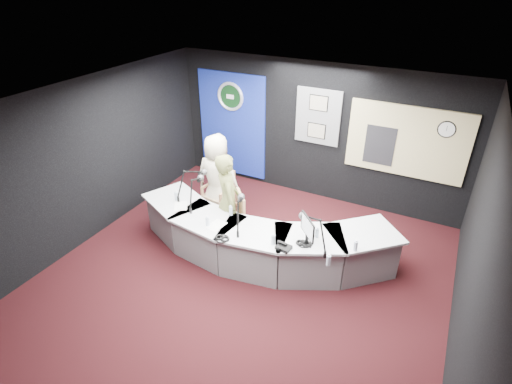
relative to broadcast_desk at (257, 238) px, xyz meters
The scene contains 33 objects.
ground 0.67m from the broadcast_desk, 84.81° to the right, with size 6.00×6.00×0.00m, color black.
ceiling 2.49m from the broadcast_desk, 84.81° to the right, with size 6.00×6.00×0.02m, color silver.
wall_back 2.66m from the broadcast_desk, 88.83° to the left, with size 6.00×0.02×2.80m, color black.
wall_front 3.70m from the broadcast_desk, 89.19° to the right, with size 6.00×0.02×2.80m, color black.
wall_left 3.17m from the broadcast_desk, 169.44° to the right, with size 0.02×6.00×2.80m, color black.
wall_right 3.26m from the broadcast_desk, 10.22° to the right, with size 0.02×6.00×2.80m, color black.
broadcast_desk is the anchor object (origin of this frame).
backdrop_panel 3.17m from the broadcast_desk, 127.40° to the left, with size 1.60×0.05×2.30m, color navy.
agency_seal 3.38m from the broadcast_desk, 127.86° to the left, with size 0.63×0.63×0.07m, color silver.
seal_center 3.38m from the broadcast_desk, 127.80° to the left, with size 0.48×0.48×0.01m, color black.
pinboard 2.79m from the broadcast_desk, 87.63° to the left, with size 0.90×0.04×1.10m, color slate.
framed_photo_upper 2.91m from the broadcast_desk, 87.60° to the left, with size 0.34×0.02×0.27m, color gray.
framed_photo_lower 2.63m from the broadcast_desk, 87.60° to the left, with size 0.34×0.02×0.27m, color gray.
booth_window_frame 3.24m from the broadcast_desk, 53.36° to the left, with size 2.12×0.06×1.32m, color #CCBC80.
booth_glow 3.23m from the broadcast_desk, 53.24° to the left, with size 2.00×0.02×1.20m, color #FFD0A1.
equipment_rack 2.93m from the broadcast_desk, 60.54° to the left, with size 0.55×0.02×0.75m, color black.
wall_clock 3.71m from the broadcast_desk, 44.88° to the left, with size 0.28×0.28×0.01m, color white.
armchair_left 1.50m from the broadcast_desk, 147.21° to the left, with size 0.55×0.55×0.98m, color tan, non-canonical shape.
armchair_right 0.65m from the broadcast_desk, 167.11° to the left, with size 0.49×0.49×0.87m, color tan, non-canonical shape.
draped_jacket 1.70m from the broadcast_desk, 141.22° to the left, with size 0.50×0.10×0.70m, color slate.
person_man 1.57m from the broadcast_desk, 147.21° to the left, with size 0.83×0.54×1.69m, color beige.
person_woman 0.80m from the broadcast_desk, 167.11° to the left, with size 0.63×0.41×1.72m, color olive.
computer_monitor 1.20m from the broadcast_desk, 14.73° to the right, with size 0.45×0.03×0.30m, color black.
desk_phone 0.94m from the broadcast_desk, 36.24° to the right, with size 0.21×0.17×0.05m, color black.
headphones_near 1.02m from the broadcast_desk, 17.10° to the right, with size 0.20×0.20×0.03m, color black.
headphones_far 0.84m from the broadcast_desk, 108.09° to the right, with size 0.23×0.23×0.04m, color black.
paper_stack 1.43m from the broadcast_desk, behind, with size 0.21×0.30×0.00m, color white.
notepad 0.77m from the broadcast_desk, 139.17° to the right, with size 0.22×0.31×0.00m, color white.
boom_mic_a 1.56m from the broadcast_desk, behind, with size 0.28×0.72×0.60m, color black, non-canonical shape.
boom_mic_b 1.34m from the broadcast_desk, behind, with size 0.30×0.71×0.60m, color black, non-canonical shape.
boom_mic_c 0.75m from the broadcast_desk, 122.67° to the right, with size 0.37×0.69×0.60m, color black, non-canonical shape.
boom_mic_d 1.25m from the broadcast_desk, 12.76° to the right, with size 0.62×0.49×0.60m, color black, non-canonical shape.
water_bottles 0.54m from the broadcast_desk, 82.03° to the right, with size 3.22×0.61×0.18m, color silver, non-canonical shape.
Camera 1 is at (2.38, -4.24, 4.35)m, focal length 28.00 mm.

